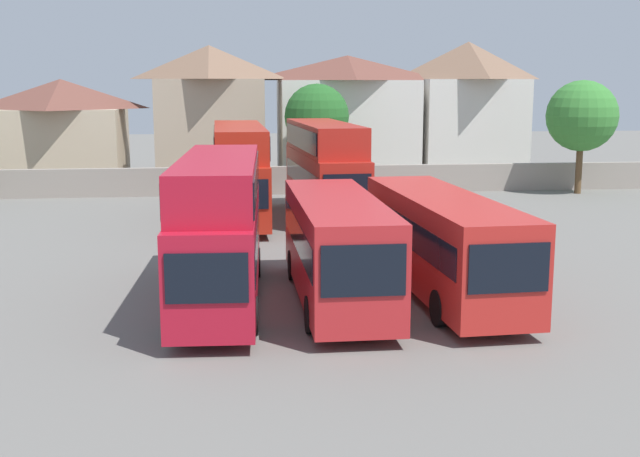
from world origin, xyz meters
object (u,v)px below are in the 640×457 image
Objects in this scene: bus_3 at (442,238)px; house_terrace_far_right at (467,108)px; bus_1 at (219,221)px; house_terrace_centre at (210,113)px; bus_5 at (325,165)px; tree_right_of_lot at (317,117)px; house_terrace_left at (63,131)px; bus_4 at (239,167)px; house_terrace_right at (347,116)px; bus_2 at (337,243)px; tree_left_of_lot at (582,116)px.

bus_3 is 36.46m from house_terrace_far_right.
bus_1 reaches higher than bus_3.
bus_1 is at bearing -88.63° from house_terrace_centre.
tree_right_of_lot reaches higher than bus_5.
bus_3 is 37.88m from house_terrace_left.
bus_4 is at bearing 179.58° from bus_1.
tree_right_of_lot is (-12.39, -6.59, -0.34)m from house_terrace_far_right.
tree_right_of_lot is at bearing 155.37° from bus_4.
house_terrace_right reaches higher than bus_1.
bus_2 is 1.01× the size of house_terrace_far_right.
house_terrace_right is at bearing 142.94° from tree_left_of_lot.
house_terrace_far_right reaches higher than bus_1.
tree_left_of_lot reaches higher than bus_2.
bus_3 is at bearing -75.76° from house_terrace_centre.
house_terrace_right is at bearing 63.10° from tree_right_of_lot.
house_terrace_right reaches higher than tree_left_of_lot.
house_terrace_left is 35.53m from tree_left_of_lot.
tree_right_of_lot is (0.95, 12.02, 2.01)m from bus_5.
bus_4 is at bearing -133.45° from house_terrace_far_right.
tree_left_of_lot is at bearing -15.15° from tree_right_of_lot.
house_terrace_right reaches higher than bus_2.
tree_left_of_lot is (19.22, 24.10, 3.02)m from bus_2.
bus_2 is 38.38m from house_terrace_far_right.
house_terrace_right is 17.13m from tree_left_of_lot.
house_terrace_far_right is at bearing 28.01° from tree_right_of_lot.
bus_5 is 23.80m from house_terrace_left.
bus_3 is 1.02× the size of bus_5.
tree_right_of_lot is at bearing -116.90° from house_terrace_right.
bus_2 is 0.88× the size of bus_3.
tree_right_of_lot is (-2.95, -5.82, 0.23)m from house_terrace_right.
tree_right_of_lot is at bearing 172.05° from bus_5.
bus_2 is at bearing -65.91° from house_terrace_left.
house_terrace_far_right is 14.03m from tree_right_of_lot.
bus_5 is at bearing -156.81° from tree_left_of_lot.
house_terrace_centre is 1.33× the size of tree_left_of_lot.
house_terrace_far_right is at bearing 3.11° from house_terrace_left.
house_terrace_far_right is (9.44, 0.77, 0.57)m from house_terrace_right.
house_terrace_right reaches higher than bus_3.
bus_5 is 19.24m from tree_left_of_lot.
bus_5 is 12.23m from tree_right_of_lot.
bus_5 reaches higher than bus_1.
bus_1 is at bearing -105.43° from house_terrace_right.
bus_1 is 7.54m from bus_3.
bus_1 is 32.86m from house_terrace_centre.
bus_4 reaches higher than bus_1.
bus_2 is (3.80, -0.54, -0.71)m from bus_1.
tree_right_of_lot reaches higher than bus_2.
house_terrace_centre is 19.66m from house_terrace_far_right.
tree_left_of_lot is (4.23, -11.09, -0.19)m from house_terrace_far_right.
house_terrace_centre is (-4.58, 33.32, 2.98)m from bus_2.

